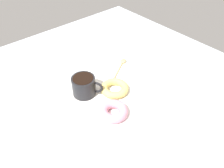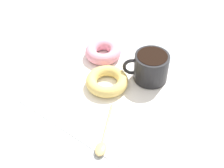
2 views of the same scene
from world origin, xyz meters
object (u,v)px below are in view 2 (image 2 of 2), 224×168
at_px(donut_near_cup, 103,52).
at_px(donut_far, 107,81).
at_px(coffee_cup, 151,67).
at_px(spoon, 103,141).

bearing_deg(donut_near_cup, donut_far, 46.62).
xyz_separation_m(coffee_cup, donut_near_cup, (0.01, -0.15, -0.02)).
height_order(coffee_cup, donut_far, coffee_cup).
distance_m(coffee_cup, donut_far, 0.12).
bearing_deg(spoon, donut_far, -141.69).
bearing_deg(spoon, donut_near_cup, -138.35).
bearing_deg(donut_far, donut_near_cup, -133.38).
relative_size(coffee_cup, donut_near_cup, 1.03).
relative_size(coffee_cup, donut_far, 0.96).
bearing_deg(donut_near_cup, coffee_cup, 94.59).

